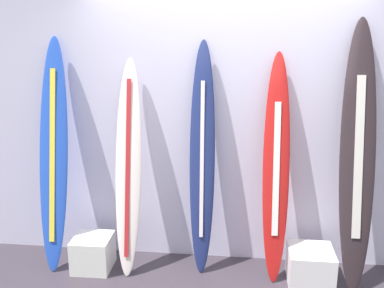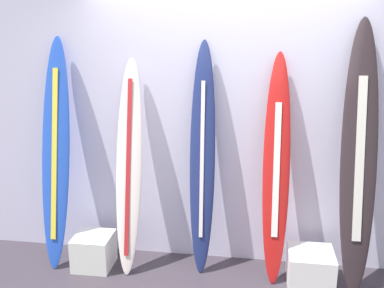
{
  "view_description": "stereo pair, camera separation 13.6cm",
  "coord_description": "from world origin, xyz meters",
  "px_view_note": "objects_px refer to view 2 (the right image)",
  "views": [
    {
      "loc": [
        0.15,
        -2.73,
        2.17
      ],
      "look_at": [
        -0.27,
        0.95,
        1.2
      ],
      "focal_mm": 41.43,
      "sensor_mm": 36.0,
      "label": 1
    },
    {
      "loc": [
        0.29,
        -2.71,
        2.17
      ],
      "look_at": [
        -0.27,
        0.95,
        1.2
      ],
      "focal_mm": 41.43,
      "sensor_mm": 36.0,
      "label": 2
    }
  ],
  "objects_px": {
    "surfboard_cobalt": "(56,154)",
    "display_block_center": "(310,268)",
    "surfboard_ivory": "(129,169)",
    "surfboard_crimson": "(276,170)",
    "display_block_left": "(94,251)",
    "surfboard_navy": "(202,160)",
    "surfboard_charcoal": "(359,160)"
  },
  "relations": [
    {
      "from": "surfboard_ivory",
      "to": "display_block_center",
      "type": "bearing_deg",
      "value": -2.86
    },
    {
      "from": "surfboard_cobalt",
      "to": "surfboard_charcoal",
      "type": "distance_m",
      "value": 2.64
    },
    {
      "from": "surfboard_charcoal",
      "to": "surfboard_crimson",
      "type": "bearing_deg",
      "value": 176.13
    },
    {
      "from": "surfboard_ivory",
      "to": "surfboard_crimson",
      "type": "xyz_separation_m",
      "value": [
        1.3,
        0.03,
        0.05
      ]
    },
    {
      "from": "surfboard_ivory",
      "to": "surfboard_crimson",
      "type": "distance_m",
      "value": 1.3
    },
    {
      "from": "surfboard_crimson",
      "to": "display_block_left",
      "type": "relative_size",
      "value": 5.69
    },
    {
      "from": "surfboard_cobalt",
      "to": "surfboard_ivory",
      "type": "xyz_separation_m",
      "value": [
        0.69,
        -0.0,
        -0.11
      ]
    },
    {
      "from": "display_block_center",
      "to": "surfboard_navy",
      "type": "bearing_deg",
      "value": 170.96
    },
    {
      "from": "display_block_left",
      "to": "display_block_center",
      "type": "xyz_separation_m",
      "value": [
        1.97,
        0.0,
        -0.01
      ]
    },
    {
      "from": "surfboard_ivory",
      "to": "surfboard_crimson",
      "type": "bearing_deg",
      "value": 1.4
    },
    {
      "from": "surfboard_navy",
      "to": "display_block_center",
      "type": "distance_m",
      "value": 1.33
    },
    {
      "from": "surfboard_ivory",
      "to": "surfboard_charcoal",
      "type": "height_order",
      "value": "surfboard_charcoal"
    },
    {
      "from": "surfboard_crimson",
      "to": "display_block_left",
      "type": "height_order",
      "value": "surfboard_crimson"
    },
    {
      "from": "surfboard_cobalt",
      "to": "display_block_left",
      "type": "distance_m",
      "value": 0.97
    },
    {
      "from": "surfboard_crimson",
      "to": "display_block_center",
      "type": "height_order",
      "value": "surfboard_crimson"
    },
    {
      "from": "surfboard_navy",
      "to": "surfboard_charcoal",
      "type": "relative_size",
      "value": 0.92
    },
    {
      "from": "surfboard_ivory",
      "to": "display_block_center",
      "type": "distance_m",
      "value": 1.81
    },
    {
      "from": "surfboard_navy",
      "to": "display_block_left",
      "type": "distance_m",
      "value": 1.34
    },
    {
      "from": "surfboard_ivory",
      "to": "surfboard_cobalt",
      "type": "bearing_deg",
      "value": 179.8
    },
    {
      "from": "surfboard_charcoal",
      "to": "surfboard_navy",
      "type": "bearing_deg",
      "value": 176.21
    },
    {
      "from": "surfboard_navy",
      "to": "surfboard_charcoal",
      "type": "height_order",
      "value": "surfboard_charcoal"
    },
    {
      "from": "surfboard_navy",
      "to": "surfboard_charcoal",
      "type": "distance_m",
      "value": 1.3
    },
    {
      "from": "surfboard_crimson",
      "to": "surfboard_charcoal",
      "type": "height_order",
      "value": "surfboard_charcoal"
    },
    {
      "from": "surfboard_cobalt",
      "to": "display_block_center",
      "type": "bearing_deg",
      "value": -2.07
    },
    {
      "from": "surfboard_navy",
      "to": "display_block_left",
      "type": "height_order",
      "value": "surfboard_navy"
    },
    {
      "from": "surfboard_cobalt",
      "to": "surfboard_navy",
      "type": "xyz_separation_m",
      "value": [
        1.34,
        0.07,
        -0.01
      ]
    },
    {
      "from": "display_block_center",
      "to": "display_block_left",
      "type": "bearing_deg",
      "value": -179.89
    },
    {
      "from": "surfboard_navy",
      "to": "surfboard_crimson",
      "type": "relative_size",
      "value": 1.05
    },
    {
      "from": "surfboard_cobalt",
      "to": "surfboard_crimson",
      "type": "height_order",
      "value": "surfboard_cobalt"
    },
    {
      "from": "surfboard_ivory",
      "to": "display_block_left",
      "type": "relative_size",
      "value": 5.5
    },
    {
      "from": "surfboard_navy",
      "to": "display_block_center",
      "type": "bearing_deg",
      "value": -9.04
    },
    {
      "from": "surfboard_navy",
      "to": "surfboard_ivory",
      "type": "bearing_deg",
      "value": -173.59
    }
  ]
}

